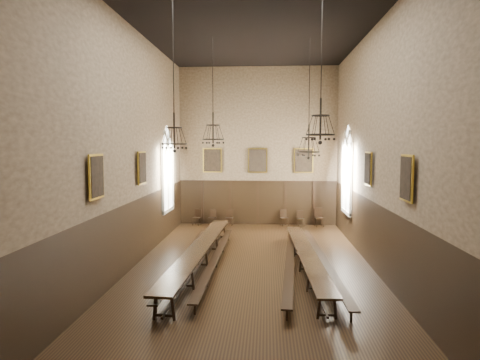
# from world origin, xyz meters

# --- Properties ---
(floor) EXTENTS (9.00, 18.00, 0.02)m
(floor) POSITION_xyz_m (0.00, 0.00, -0.01)
(floor) COLOR black
(floor) RESTS_ON ground
(ceiling) EXTENTS (9.00, 18.00, 0.02)m
(ceiling) POSITION_xyz_m (0.00, 0.00, 9.01)
(ceiling) COLOR black
(ceiling) RESTS_ON ground
(wall_back) EXTENTS (9.00, 0.02, 9.00)m
(wall_back) POSITION_xyz_m (0.00, 9.01, 4.50)
(wall_back) COLOR #8F7658
(wall_back) RESTS_ON ground
(wall_front) EXTENTS (9.00, 0.02, 9.00)m
(wall_front) POSITION_xyz_m (0.00, -9.01, 4.50)
(wall_front) COLOR #8F7658
(wall_front) RESTS_ON ground
(wall_left) EXTENTS (0.02, 18.00, 9.00)m
(wall_left) POSITION_xyz_m (-4.51, 0.00, 4.50)
(wall_left) COLOR #8F7658
(wall_left) RESTS_ON ground
(wall_right) EXTENTS (0.02, 18.00, 9.00)m
(wall_right) POSITION_xyz_m (4.51, 0.00, 4.50)
(wall_right) COLOR #8F7658
(wall_right) RESTS_ON ground
(wainscot_panelling) EXTENTS (9.00, 18.00, 2.50)m
(wainscot_panelling) POSITION_xyz_m (0.00, 0.00, 1.25)
(wainscot_panelling) COLOR black
(wainscot_panelling) RESTS_ON floor
(table_left) EXTENTS (1.20, 10.70, 0.83)m
(table_left) POSITION_xyz_m (-1.95, 0.09, 0.42)
(table_left) COLOR black
(table_left) RESTS_ON floor
(table_right) EXTENTS (1.00, 9.36, 0.73)m
(table_right) POSITION_xyz_m (1.98, -0.17, 0.36)
(table_right) COLOR black
(table_right) RESTS_ON floor
(bench_left_outer) EXTENTS (0.40, 9.88, 0.44)m
(bench_left_outer) POSITION_xyz_m (-2.49, 0.11, 0.28)
(bench_left_outer) COLOR black
(bench_left_outer) RESTS_ON floor
(bench_left_inner) EXTENTS (0.40, 9.74, 0.44)m
(bench_left_inner) POSITION_xyz_m (-1.36, 0.19, 0.28)
(bench_left_inner) COLOR black
(bench_left_inner) RESTS_ON floor
(bench_right_inner) EXTENTS (1.00, 10.18, 0.46)m
(bench_right_inner) POSITION_xyz_m (1.40, 0.15, 0.29)
(bench_right_inner) COLOR black
(bench_right_inner) RESTS_ON floor
(bench_right_outer) EXTENTS (0.61, 10.06, 0.45)m
(bench_right_outer) POSITION_xyz_m (2.60, 0.08, 0.29)
(bench_right_outer) COLOR black
(bench_right_outer) RESTS_ON floor
(chair_0) EXTENTS (0.51, 0.51, 0.91)m
(chair_0) POSITION_xyz_m (-3.46, 8.47, 0.28)
(chair_0) COLOR black
(chair_0) RESTS_ON floor
(chair_1) EXTENTS (0.47, 0.47, 0.87)m
(chair_1) POSITION_xyz_m (-2.59, 8.60, 0.26)
(chair_1) COLOR black
(chair_1) RESTS_ON floor
(chair_2) EXTENTS (0.41, 0.41, 0.89)m
(chair_2) POSITION_xyz_m (-1.60, 8.57, 0.27)
(chair_2) COLOR black
(chair_2) RESTS_ON floor
(chair_5) EXTENTS (0.52, 0.52, 0.93)m
(chair_5) POSITION_xyz_m (1.53, 8.60, 0.28)
(chair_5) COLOR black
(chair_5) RESTS_ON floor
(chair_6) EXTENTS (0.43, 0.43, 0.86)m
(chair_6) POSITION_xyz_m (2.45, 8.60, 0.26)
(chair_6) COLOR black
(chair_6) RESTS_ON floor
(chair_7) EXTENTS (0.54, 0.54, 1.04)m
(chair_7) POSITION_xyz_m (3.48, 8.52, 0.31)
(chair_7) COLOR black
(chair_7) RESTS_ON floor
(chandelier_back_left) EXTENTS (0.91, 0.91, 4.33)m
(chandelier_back_left) POSITION_xyz_m (-1.71, 2.22, 5.10)
(chandelier_back_left) COLOR black
(chandelier_back_left) RESTS_ON ceiling
(chandelier_back_right) EXTENTS (0.93, 0.93, 4.87)m
(chandelier_back_right) POSITION_xyz_m (2.28, 2.69, 4.60)
(chandelier_back_right) COLOR black
(chandelier_back_right) RESTS_ON ceiling
(chandelier_front_left) EXTENTS (0.77, 0.77, 4.50)m
(chandelier_front_left) POSITION_xyz_m (-2.29, -2.60, 4.97)
(chandelier_front_left) COLOR black
(chandelier_front_left) RESTS_ON ceiling
(chandelier_front_right) EXTENTS (0.90, 0.90, 4.23)m
(chandelier_front_right) POSITION_xyz_m (2.17, -2.12, 5.19)
(chandelier_front_right) COLOR black
(chandelier_front_right) RESTS_ON ceiling
(portrait_back_0) EXTENTS (1.10, 0.12, 1.40)m
(portrait_back_0) POSITION_xyz_m (-2.60, 8.88, 3.70)
(portrait_back_0) COLOR #B2902A
(portrait_back_0) RESTS_ON wall_back
(portrait_back_1) EXTENTS (1.10, 0.12, 1.40)m
(portrait_back_1) POSITION_xyz_m (0.00, 8.88, 3.70)
(portrait_back_1) COLOR #B2902A
(portrait_back_1) RESTS_ON wall_back
(portrait_back_2) EXTENTS (1.10, 0.12, 1.40)m
(portrait_back_2) POSITION_xyz_m (2.60, 8.88, 3.70)
(portrait_back_2) COLOR #B2902A
(portrait_back_2) RESTS_ON wall_back
(portrait_left_0) EXTENTS (0.12, 1.00, 1.30)m
(portrait_left_0) POSITION_xyz_m (-4.38, 1.00, 3.70)
(portrait_left_0) COLOR #B2902A
(portrait_left_0) RESTS_ON wall_left
(portrait_left_1) EXTENTS (0.12, 1.00, 1.30)m
(portrait_left_1) POSITION_xyz_m (-4.38, -3.50, 3.70)
(portrait_left_1) COLOR #B2902A
(portrait_left_1) RESTS_ON wall_left
(portrait_right_0) EXTENTS (0.12, 1.00, 1.30)m
(portrait_right_0) POSITION_xyz_m (4.38, 1.00, 3.70)
(portrait_right_0) COLOR #B2902A
(portrait_right_0) RESTS_ON wall_right
(portrait_right_1) EXTENTS (0.12, 1.00, 1.30)m
(portrait_right_1) POSITION_xyz_m (4.38, -3.50, 3.70)
(portrait_right_1) COLOR #B2902A
(portrait_right_1) RESTS_ON wall_right
(window_right) EXTENTS (0.20, 2.20, 4.60)m
(window_right) POSITION_xyz_m (4.43, 5.50, 3.40)
(window_right) COLOR white
(window_right) RESTS_ON wall_right
(window_left) EXTENTS (0.20, 2.20, 4.60)m
(window_left) POSITION_xyz_m (-4.43, 5.50, 3.40)
(window_left) COLOR white
(window_left) RESTS_ON wall_left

